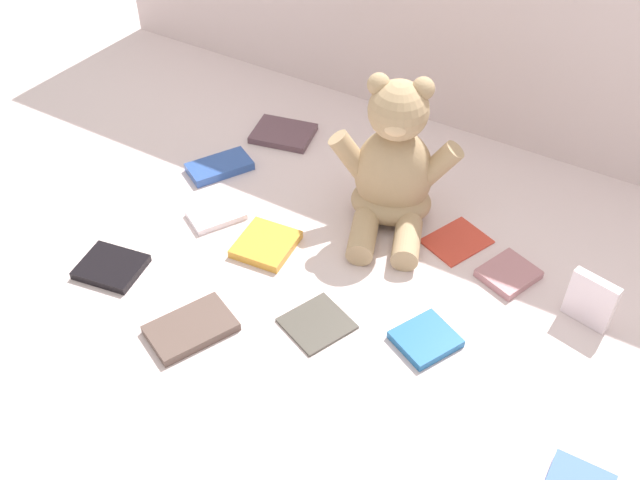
# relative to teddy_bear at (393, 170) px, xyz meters

# --- Properties ---
(ground_plane) EXTENTS (3.20, 3.20, 0.00)m
(ground_plane) POSITION_rel_teddy_bear_xyz_m (-0.03, -0.12, -0.11)
(ground_plane) COLOR silver
(teddy_bear) EXTENTS (0.24, 0.25, 0.29)m
(teddy_bear) POSITION_rel_teddy_bear_xyz_m (0.00, 0.00, 0.00)
(teddy_bear) COLOR tan
(teddy_bear) RESTS_ON ground_plane
(book_case_0) EXTENTS (0.08, 0.04, 0.09)m
(book_case_0) POSITION_rel_teddy_bear_xyz_m (0.39, -0.07, -0.06)
(book_case_0) COLOR white
(book_case_0) RESTS_ON ground_plane
(book_case_1) EXTENTS (0.13, 0.13, 0.01)m
(book_case_1) POSITION_rel_teddy_bear_xyz_m (0.02, -0.30, -0.10)
(book_case_1) COLOR #4D4840
(book_case_1) RESTS_ON ground_plane
(book_case_2) EXTENTS (0.12, 0.12, 0.01)m
(book_case_2) POSITION_rel_teddy_bear_xyz_m (0.19, -0.25, -0.10)
(book_case_2) COLOR #2163A4
(book_case_2) RESTS_ON ground_plane
(book_case_3) EXTENTS (0.12, 0.11, 0.01)m
(book_case_3) POSITION_rel_teddy_bear_xyz_m (-0.35, -0.38, -0.10)
(book_case_3) COLOR black
(book_case_3) RESTS_ON ground_plane
(book_case_4) EXTENTS (0.11, 0.12, 0.01)m
(book_case_4) POSITION_rel_teddy_bear_xyz_m (-0.28, -0.17, -0.10)
(book_case_4) COLOR white
(book_case_4) RESTS_ON ground_plane
(book_case_5) EXTENTS (0.12, 0.13, 0.01)m
(book_case_5) POSITION_rel_teddy_bear_xyz_m (0.14, -0.00, -0.11)
(book_case_5) COLOR #CE3F2D
(book_case_5) RESTS_ON ground_plane
(book_case_6) EXTENTS (0.14, 0.16, 0.02)m
(book_case_6) POSITION_rel_teddy_bear_xyz_m (-0.15, -0.42, -0.10)
(book_case_6) COLOR brown
(book_case_6) RESTS_ON ground_plane
(book_case_8) EXTENTS (0.11, 0.11, 0.02)m
(book_case_8) POSITION_rel_teddy_bear_xyz_m (-0.15, -0.19, -0.10)
(book_case_8) COLOR gold
(book_case_8) RESTS_ON ground_plane
(book_case_9) EXTENTS (0.14, 0.12, 0.01)m
(book_case_9) POSITION_rel_teddy_bear_xyz_m (-0.32, 0.12, -0.10)
(book_case_9) COLOR #5C414B
(book_case_9) RESTS_ON ground_plane
(book_case_10) EXTENTS (0.11, 0.11, 0.02)m
(book_case_10) POSITION_rel_teddy_bear_xyz_m (0.25, -0.04, -0.10)
(book_case_10) COLOR #B1767D
(book_case_10) RESTS_ON ground_plane
(book_case_12) EXTENTS (0.12, 0.14, 0.02)m
(book_case_12) POSITION_rel_teddy_bear_xyz_m (-0.36, -0.05, -0.10)
(book_case_12) COLOR #3055A5
(book_case_12) RESTS_ON ground_plane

